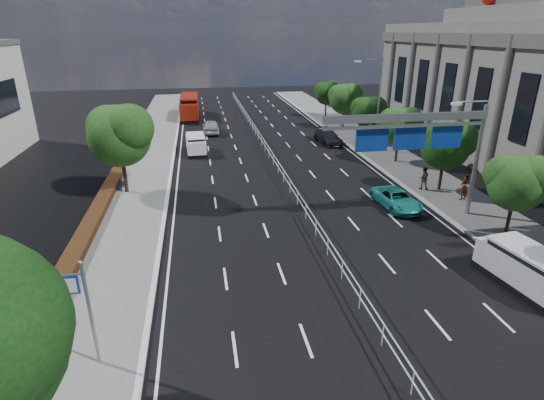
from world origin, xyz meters
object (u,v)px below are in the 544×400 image
object	(u,v)px
silver_minivan	(526,268)
parked_car_dark	(328,137)
toilet_sign	(73,298)
parked_car_teal	(397,199)
red_bus	(190,106)
pedestrian_a	(464,187)
overhead_gantry	(423,133)
white_minivan	(196,144)
near_car_silver	(211,126)
near_car_dark	(190,102)
pedestrian_b	(423,178)

from	to	relation	value
silver_minivan	parked_car_dark	xyz separation A→B (m)	(-1.13, 28.00, -0.26)
toilet_sign	parked_car_teal	distance (m)	21.37
red_bus	parked_car_teal	xyz separation A→B (m)	(14.07, -35.41, -0.95)
parked_car_dark	pedestrian_a	size ratio (longest dim) A/B	2.48
parked_car_dark	toilet_sign	bearing A→B (deg)	-126.41
overhead_gantry	parked_car_teal	size ratio (longest dim) A/B	2.32
overhead_gantry	pedestrian_a	bearing A→B (deg)	23.79
parked_car_teal	pedestrian_a	size ratio (longest dim) A/B	2.31
overhead_gantry	white_minivan	world-z (taller)	overhead_gantry
pedestrian_a	near_car_silver	bearing A→B (deg)	-79.60
white_minivan	overhead_gantry	bearing A→B (deg)	-56.63
near_car_dark	overhead_gantry	bearing A→B (deg)	114.96
overhead_gantry	near_car_dark	bearing A→B (deg)	107.03
toilet_sign	parked_car_dark	world-z (taller)	toilet_sign
silver_minivan	parked_car_teal	distance (m)	10.15
toilet_sign	near_car_silver	xyz separation A→B (m)	(5.92, 37.05, -2.16)
near_car_dark	pedestrian_b	distance (m)	45.45
near_car_silver	silver_minivan	size ratio (longest dim) A/B	0.94
white_minivan	pedestrian_b	distance (m)	21.68
overhead_gantry	near_car_silver	distance (m)	29.85
overhead_gantry	pedestrian_b	xyz separation A→B (m)	(3.23, 4.71, -4.61)
silver_minivan	toilet_sign	bearing A→B (deg)	178.52
white_minivan	red_bus	bearing A→B (deg)	89.11
near_car_silver	parked_car_teal	xyz separation A→B (m)	(11.60, -25.05, -0.17)
red_bus	near_car_silver	distance (m)	10.68
parked_car_teal	pedestrian_a	bearing A→B (deg)	-2.26
red_bus	silver_minivan	xyz separation A→B (m)	(15.80, -45.41, -0.62)
near_car_dark	pedestrian_a	xyz separation A→B (m)	(19.22, -44.48, 0.41)
silver_minivan	parked_car_teal	world-z (taller)	silver_minivan
white_minivan	parked_car_dark	distance (m)	14.07
silver_minivan	parked_car_teal	size ratio (longest dim) A/B	1.10
near_car_silver	near_car_dark	distance (m)	19.81
red_bus	pedestrian_a	world-z (taller)	red_bus
parked_car_teal	near_car_dark	bearing A→B (deg)	102.75
overhead_gantry	parked_car_teal	distance (m)	5.36
white_minivan	pedestrian_b	xyz separation A→B (m)	(16.78, -13.72, 0.11)
red_bus	toilet_sign	bearing A→B (deg)	-93.25
toilet_sign	parked_car_dark	bearing A→B (deg)	58.86
toilet_sign	white_minivan	size ratio (longest dim) A/B	1.02
overhead_gantry	near_car_dark	size ratio (longest dim) A/B	2.47
toilet_sign	overhead_gantry	world-z (taller)	overhead_gantry
red_bus	near_car_silver	size ratio (longest dim) A/B	2.20
near_car_dark	parked_car_teal	xyz separation A→B (m)	(14.12, -44.70, -0.07)
parked_car_teal	white_minivan	bearing A→B (deg)	124.30
toilet_sign	overhead_gantry	distance (m)	20.52
toilet_sign	overhead_gantry	bearing A→B (deg)	29.60
near_car_dark	red_bus	bearing A→B (deg)	98.24
red_bus	parked_car_teal	distance (m)	38.12
pedestrian_a	white_minivan	bearing A→B (deg)	-64.86
white_minivan	silver_minivan	bearing A→B (deg)	-63.25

